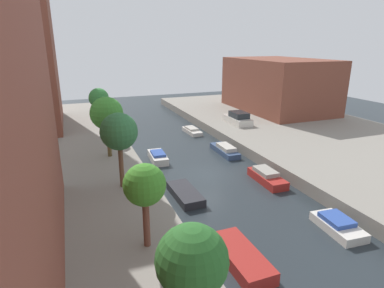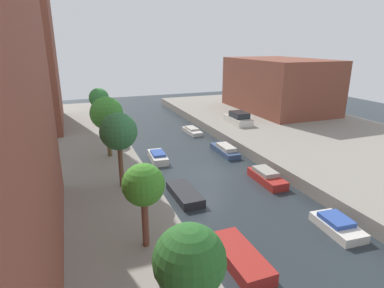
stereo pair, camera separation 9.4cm
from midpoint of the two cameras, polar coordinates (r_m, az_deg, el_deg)
name	(u,v)px [view 2 (the right image)]	position (r m, az deg, el deg)	size (l,w,h in m)	color
ground_plane	(209,175)	(26.55, 3.05, -5.44)	(84.00, 84.00, 0.00)	#232B30
quay_left	(0,200)	(24.89, -30.81, -8.44)	(20.00, 64.00, 1.00)	gray
quay_right	(350,148)	(34.92, 26.21, -0.70)	(20.00, 64.00, 1.00)	gray
apartment_tower_far	(1,27)	(41.42, -30.72, 17.43)	(10.00, 12.96, 21.86)	brown
low_block_right	(278,85)	(48.17, 15.11, 10.10)	(10.00, 15.63, 7.18)	brown
street_tree_0	(190,262)	(9.83, -0.15, -20.15)	(2.16, 2.16, 4.49)	brown
street_tree_1	(144,186)	(14.93, -8.40, -7.35)	(1.99, 1.99, 4.18)	brown
street_tree_2	(119,132)	(21.37, -12.76, 2.06)	(2.45, 2.45, 5.09)	brown
street_tree_3	(107,114)	(27.71, -14.79, 5.21)	(2.74, 2.74, 5.12)	brown
street_tree_4	(99,98)	(33.72, -16.07, 7.77)	(1.97, 1.97, 5.05)	brown
parked_car	(238,119)	(39.21, 8.24, 4.48)	(1.99, 4.43, 1.45)	beige
moored_boat_left_1	(240,257)	(16.83, 8.68, -19.22)	(1.63, 4.06, 0.69)	maroon
moored_boat_left_2	(185,194)	(22.70, -1.17, -8.80)	(1.62, 3.81, 0.57)	#232328
moored_boat_left_3	(158,157)	(29.60, -5.98, -2.26)	(1.50, 3.42, 0.84)	beige
moored_boat_right_1	(337,225)	(20.81, 24.45, -12.99)	(1.82, 3.26, 0.79)	beige
moored_boat_right_2	(267,177)	(25.69, 13.18, -5.72)	(1.50, 3.80, 0.96)	maroon
moored_boat_right_3	(225,150)	(31.47, 5.96, -1.04)	(1.37, 4.34, 0.89)	#33476B
moored_boat_right_4	(192,131)	(38.41, 0.11, 2.36)	(1.39, 3.58, 0.66)	beige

